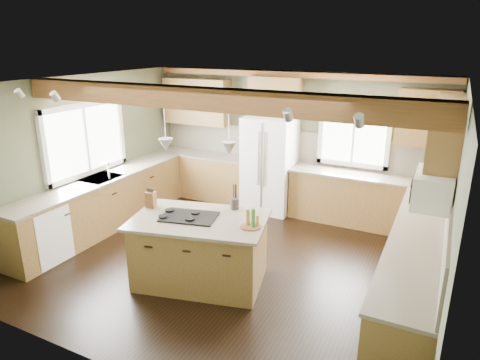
% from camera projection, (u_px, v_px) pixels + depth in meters
% --- Properties ---
extents(floor, '(5.60, 5.60, 0.00)m').
position_uv_depth(floor, '(232.00, 260.00, 6.39)').
color(floor, black).
rests_on(floor, ground).
extents(ceiling, '(5.60, 5.60, 0.00)m').
position_uv_depth(ceiling, '(230.00, 82.00, 5.57)').
color(ceiling, silver).
rests_on(ceiling, wall_back).
extents(wall_back, '(5.60, 0.00, 5.60)m').
position_uv_depth(wall_back, '(292.00, 141.00, 8.10)').
color(wall_back, '#494E37').
rests_on(wall_back, ground).
extents(wall_left, '(0.00, 5.00, 5.00)m').
position_uv_depth(wall_left, '(83.00, 154.00, 7.17)').
color(wall_left, '#494E37').
rests_on(wall_left, ground).
extents(wall_right, '(0.00, 5.00, 5.00)m').
position_uv_depth(wall_right, '(452.00, 211.00, 4.79)').
color(wall_right, '#494E37').
rests_on(wall_right, ground).
extents(ceiling_beam, '(5.55, 0.26, 0.26)m').
position_uv_depth(ceiling_beam, '(203.00, 99.00, 5.03)').
color(ceiling_beam, '#593519').
rests_on(ceiling_beam, ceiling).
extents(soffit_trim, '(5.55, 0.20, 0.10)m').
position_uv_depth(soffit_trim, '(293.00, 74.00, 7.63)').
color(soffit_trim, '#593519').
rests_on(soffit_trim, ceiling).
extents(backsplash_back, '(5.58, 0.03, 0.58)m').
position_uv_depth(backsplash_back, '(292.00, 146.00, 8.12)').
color(backsplash_back, brown).
rests_on(backsplash_back, wall_back).
extents(backsplash_right, '(0.03, 3.70, 0.58)m').
position_uv_depth(backsplash_right, '(449.00, 217.00, 4.87)').
color(backsplash_right, brown).
rests_on(backsplash_right, wall_right).
extents(base_cab_back_left, '(2.02, 0.60, 0.88)m').
position_uv_depth(base_cab_back_left, '(204.00, 176.00, 8.88)').
color(base_cab_back_left, brown).
rests_on(base_cab_back_left, floor).
extents(counter_back_left, '(2.06, 0.64, 0.04)m').
position_uv_depth(counter_back_left, '(204.00, 154.00, 8.73)').
color(counter_back_left, '#494035').
rests_on(counter_back_left, base_cab_back_left).
extents(base_cab_back_right, '(2.62, 0.60, 0.88)m').
position_uv_depth(base_cab_back_right, '(365.00, 201.00, 7.48)').
color(base_cab_back_right, brown).
rests_on(base_cab_back_right, floor).
extents(counter_back_right, '(2.66, 0.64, 0.04)m').
position_uv_depth(counter_back_right, '(367.00, 176.00, 7.34)').
color(counter_back_right, '#494035').
rests_on(counter_back_right, base_cab_back_right).
extents(base_cab_left, '(0.60, 3.70, 0.88)m').
position_uv_depth(base_cab_left, '(104.00, 204.00, 7.35)').
color(base_cab_left, brown).
rests_on(base_cab_left, floor).
extents(counter_left, '(0.64, 3.74, 0.04)m').
position_uv_depth(counter_left, '(101.00, 179.00, 7.21)').
color(counter_left, '#494035').
rests_on(counter_left, base_cab_left).
extents(base_cab_right, '(0.60, 3.70, 0.88)m').
position_uv_depth(base_cab_right, '(414.00, 271.00, 5.23)').
color(base_cab_right, brown).
rests_on(base_cab_right, floor).
extents(counter_right, '(0.64, 3.74, 0.04)m').
position_uv_depth(counter_right, '(419.00, 237.00, 5.09)').
color(counter_right, '#494035').
rests_on(counter_right, base_cab_right).
extents(upper_cab_back_left, '(1.40, 0.35, 0.90)m').
position_uv_depth(upper_cab_back_left, '(197.00, 101.00, 8.60)').
color(upper_cab_back_left, brown).
rests_on(upper_cab_back_left, wall_back).
extents(upper_cab_over_fridge, '(0.96, 0.35, 0.70)m').
position_uv_depth(upper_cab_over_fridge, '(275.00, 96.00, 7.82)').
color(upper_cab_over_fridge, brown).
rests_on(upper_cab_over_fridge, wall_back).
extents(upper_cab_right, '(0.35, 2.20, 0.90)m').
position_uv_depth(upper_cab_right, '(446.00, 137.00, 5.43)').
color(upper_cab_right, brown).
rests_on(upper_cab_right, wall_right).
extents(upper_cab_back_corner, '(0.90, 0.35, 0.90)m').
position_uv_depth(upper_cab_back_corner, '(427.00, 118.00, 6.78)').
color(upper_cab_back_corner, brown).
rests_on(upper_cab_back_corner, wall_back).
extents(window_left, '(0.04, 1.60, 1.05)m').
position_uv_depth(window_left, '(85.00, 139.00, 7.13)').
color(window_left, white).
rests_on(window_left, wall_left).
extents(window_back, '(1.10, 0.04, 1.00)m').
position_uv_depth(window_back, '(354.00, 134.00, 7.52)').
color(window_back, white).
rests_on(window_back, wall_back).
extents(sink, '(0.50, 0.65, 0.03)m').
position_uv_depth(sink, '(101.00, 178.00, 7.21)').
color(sink, '#262628').
rests_on(sink, counter_left).
extents(faucet, '(0.02, 0.02, 0.28)m').
position_uv_depth(faucet, '(109.00, 172.00, 7.09)').
color(faucet, '#B2B2B7').
rests_on(faucet, sink).
extents(dishwasher, '(0.60, 0.60, 0.84)m').
position_uv_depth(dishwasher, '(41.00, 234.00, 6.25)').
color(dishwasher, white).
rests_on(dishwasher, floor).
extents(oven, '(0.60, 0.72, 0.84)m').
position_uv_depth(oven, '(399.00, 333.00, 4.13)').
color(oven, white).
rests_on(oven, floor).
extents(microwave, '(0.40, 0.70, 0.38)m').
position_uv_depth(microwave, '(433.00, 189.00, 4.76)').
color(microwave, white).
rests_on(microwave, wall_right).
extents(pendant_left, '(0.18, 0.18, 0.16)m').
position_uv_depth(pendant_left, '(166.00, 145.00, 5.35)').
color(pendant_left, '#B2B2B7').
rests_on(pendant_left, ceiling).
extents(pendant_right, '(0.18, 0.18, 0.16)m').
position_uv_depth(pendant_right, '(229.00, 148.00, 5.17)').
color(pendant_right, '#B2B2B7').
rests_on(pendant_right, ceiling).
extents(refrigerator, '(0.90, 0.74, 1.80)m').
position_uv_depth(refrigerator, '(269.00, 164.00, 8.03)').
color(refrigerator, white).
rests_on(refrigerator, floor).
extents(island, '(1.82, 1.35, 0.88)m').
position_uv_depth(island, '(200.00, 251.00, 5.71)').
color(island, olive).
rests_on(island, floor).
extents(island_top, '(1.95, 1.48, 0.04)m').
position_uv_depth(island_top, '(199.00, 220.00, 5.57)').
color(island_top, '#494035').
rests_on(island_top, island).
extents(cooktop, '(0.80, 0.62, 0.02)m').
position_uv_depth(cooktop, '(189.00, 217.00, 5.59)').
color(cooktop, black).
rests_on(cooktop, island_top).
extents(knife_block, '(0.14, 0.11, 0.22)m').
position_uv_depth(knife_block, '(151.00, 200.00, 5.90)').
color(knife_block, '#5B311B').
rests_on(knife_block, island_top).
extents(utensil_crock, '(0.17, 0.17, 0.16)m').
position_uv_depth(utensil_crock, '(235.00, 203.00, 5.84)').
color(utensil_crock, '#362E2B').
rests_on(utensil_crock, island_top).
extents(bottle_tray, '(0.30, 0.30, 0.24)m').
position_uv_depth(bottle_tray, '(251.00, 218.00, 5.27)').
color(bottle_tray, brown).
rests_on(bottle_tray, island_top).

